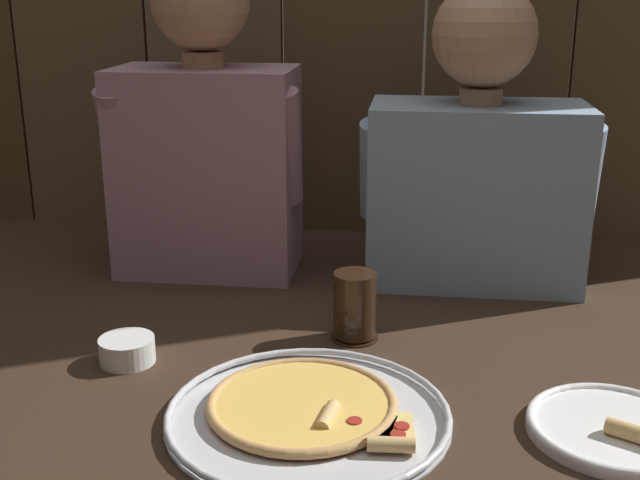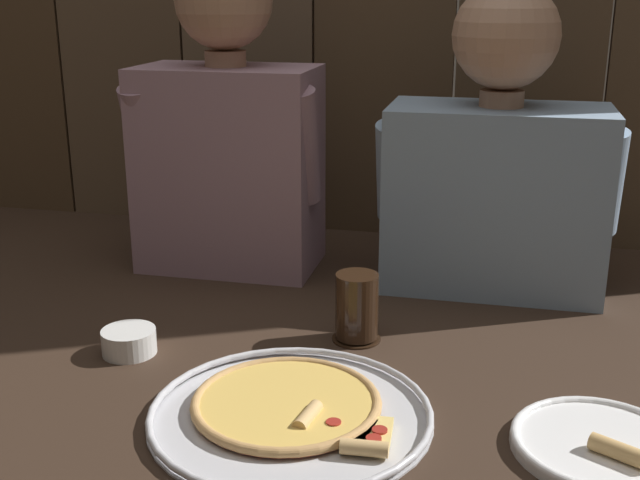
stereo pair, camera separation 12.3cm
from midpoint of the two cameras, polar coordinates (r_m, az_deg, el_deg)
name	(u,v)px [view 2 (the right image)]	position (r m, az deg, el deg)	size (l,w,h in m)	color
ground_plane	(302,374)	(1.21, 1.63, -9.59)	(3.20, 3.20, 0.00)	#332319
pizza_tray	(291,410)	(1.10, 1.18, -12.07)	(0.38, 0.38, 0.03)	silver
dinner_plate	(601,444)	(1.11, 22.54, -13.39)	(0.22, 0.22, 0.03)	white
drinking_glass	(357,308)	(1.30, 5.35, -4.89)	(0.08, 0.08, 0.11)	black
dipping_bowl	(129,340)	(1.29, -10.80, -7.08)	(0.09, 0.09, 0.04)	white
diner_left	(228,123)	(1.60, -4.39, 8.30)	(0.39, 0.21, 0.63)	gray
diner_right	(498,152)	(1.53, 14.84, 6.03)	(0.44, 0.21, 0.57)	#849EB7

